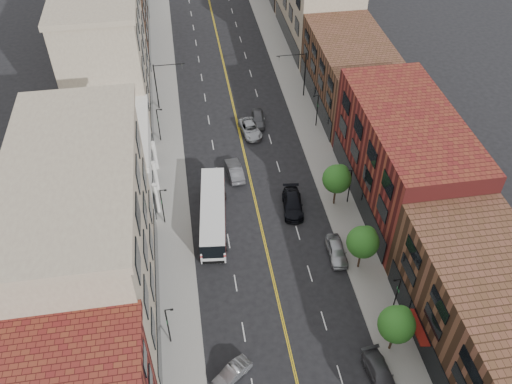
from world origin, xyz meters
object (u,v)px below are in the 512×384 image
car_parked_mid (380,374)px  car_lane_b (250,129)px  car_angle_b (232,373)px  car_lane_c (258,119)px  car_lane_a (293,204)px  city_bus (213,212)px  car_lane_behind (235,170)px  car_parked_far (337,251)px

car_parked_mid → car_lane_b: 38.97m
car_angle_b → car_lane_c: car_lane_c is taller
car_lane_b → car_lane_a: bearing=-87.9°
city_bus → car_lane_behind: city_bus is taller
car_parked_mid → car_lane_behind: bearing=101.8°
car_angle_b → car_parked_far: (13.08, 12.47, 0.15)m
car_parked_mid → car_lane_c: car_lane_c is taller
city_bus → car_lane_b: city_bus is taller
car_lane_behind → car_lane_b: 9.26m
car_angle_b → car_parked_mid: size_ratio=0.79×
car_angle_b → car_lane_behind: size_ratio=0.79×
car_parked_far → car_lane_behind: bearing=123.6°
car_parked_far → car_lane_a: car_lane_a is taller
car_lane_a → car_lane_behind: bearing=136.5°
car_lane_b → car_parked_mid: bearing=-88.9°
city_bus → car_lane_a: size_ratio=2.27×
car_angle_b → car_lane_behind: car_lane_behind is taller
car_lane_b → car_lane_c: size_ratio=1.15×
city_bus → car_lane_a: (9.57, 1.02, -1.06)m
car_lane_behind → car_lane_a: size_ratio=0.89×
car_parked_mid → car_lane_behind: size_ratio=1.01×
car_parked_far → car_lane_behind: (-9.24, 15.22, 0.02)m
city_bus → car_lane_behind: size_ratio=2.56×
car_lane_behind → car_lane_b: bearing=-116.3°
car_lane_behind → car_lane_c: car_lane_behind is taller
car_parked_mid → car_lane_a: bearing=92.6°
car_angle_b → car_lane_b: size_ratio=0.75×
car_lane_a → city_bus: bearing=-167.5°
car_parked_far → car_lane_b: size_ratio=0.89×
car_parked_mid → car_parked_far: car_parked_far is taller
car_angle_b → car_lane_c: (8.59, 38.49, 0.13)m
car_parked_mid → car_lane_a: car_lane_a is taller
car_parked_mid → car_lane_b: size_ratio=0.95×
car_lane_b → car_lane_behind: bearing=-118.7°
car_parked_mid → car_angle_b: bearing=165.1°
car_parked_far → car_lane_a: bearing=114.1°
car_parked_far → car_lane_c: (-4.49, 26.02, -0.02)m
city_bus → car_parked_mid: city_bus is taller
city_bus → car_lane_b: (6.87, 16.85, -1.14)m
car_lane_a → car_lane_c: size_ratio=1.22×
city_bus → car_lane_a: 9.68m
car_parked_far → car_lane_b: car_parked_far is taller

